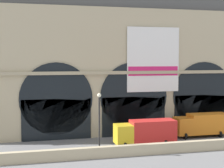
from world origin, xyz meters
TOP-DOWN VIEW (x-y plane):
  - ground_plane at (0.00, 0.00)m, footprint 200.00×200.00m
  - quay_parapet_wall at (0.00, -4.26)m, footprint 90.00×0.70m
  - station_building at (0.03, 7.51)m, footprint 44.29×5.46m
  - box_truck_center at (-0.17, -0.52)m, footprint 7.50×2.91m
  - box_truck_mideast at (8.94, 2.34)m, footprint 7.50×2.91m
  - street_lamp_quayside at (-6.57, -3.46)m, footprint 0.44×0.44m

SIDE VIEW (x-z plane):
  - ground_plane at x=0.00m, z-range 0.00..0.00m
  - quay_parapet_wall at x=0.00m, z-range 0.00..1.21m
  - box_truck_center at x=-0.17m, z-range 0.14..3.26m
  - box_truck_mideast at x=8.94m, z-range 0.14..3.26m
  - street_lamp_quayside at x=-6.57m, z-range 0.96..7.86m
  - station_building at x=0.03m, z-range -0.27..20.48m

